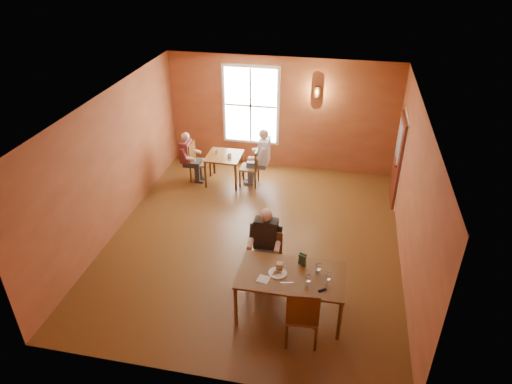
% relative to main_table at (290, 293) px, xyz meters
% --- Properties ---
extents(ground, '(6.00, 7.00, 0.01)m').
position_rel_main_table_xyz_m(ground, '(-1.02, 1.93, -0.41)').
color(ground, brown).
rests_on(ground, ground).
extents(wall_back, '(6.00, 0.04, 3.00)m').
position_rel_main_table_xyz_m(wall_back, '(-1.02, 5.43, 1.09)').
color(wall_back, brown).
rests_on(wall_back, ground).
extents(wall_front, '(6.00, 0.04, 3.00)m').
position_rel_main_table_xyz_m(wall_front, '(-1.02, -1.57, 1.09)').
color(wall_front, brown).
rests_on(wall_front, ground).
extents(wall_left, '(0.04, 7.00, 3.00)m').
position_rel_main_table_xyz_m(wall_left, '(-4.02, 1.93, 1.09)').
color(wall_left, brown).
rests_on(wall_left, ground).
extents(wall_right, '(0.04, 7.00, 3.00)m').
position_rel_main_table_xyz_m(wall_right, '(1.98, 1.93, 1.09)').
color(wall_right, brown).
rests_on(wall_right, ground).
extents(ceiling, '(6.00, 7.00, 0.04)m').
position_rel_main_table_xyz_m(ceiling, '(-1.02, 1.93, 2.59)').
color(ceiling, white).
rests_on(ceiling, wall_back).
extents(window, '(1.36, 0.10, 1.96)m').
position_rel_main_table_xyz_m(window, '(-1.82, 5.38, 1.29)').
color(window, white).
rests_on(window, wall_back).
extents(door, '(0.12, 1.04, 2.10)m').
position_rel_main_table_xyz_m(door, '(1.92, 4.23, 0.64)').
color(door, maroon).
rests_on(door, ground).
extents(wall_sconce, '(0.16, 0.16, 0.28)m').
position_rel_main_table_xyz_m(wall_sconce, '(-0.12, 5.33, 1.79)').
color(wall_sconce, brown).
rests_on(wall_sconce, wall_back).
extents(main_table, '(1.76, 0.99, 0.83)m').
position_rel_main_table_xyz_m(main_table, '(0.00, 0.00, 0.00)').
color(main_table, brown).
rests_on(main_table, ground).
extents(chair_diner_main, '(0.45, 0.45, 1.02)m').
position_rel_main_table_xyz_m(chair_diner_main, '(-0.50, 0.65, 0.10)').
color(chair_diner_main, '#552C1B').
rests_on(chair_diner_main, ground).
extents(diner_main, '(0.56, 0.56, 1.40)m').
position_rel_main_table_xyz_m(diner_main, '(-0.50, 0.62, 0.29)').
color(diner_main, black).
rests_on(diner_main, ground).
extents(chair_empty, '(0.55, 0.55, 1.13)m').
position_rel_main_table_xyz_m(chair_empty, '(0.25, -0.55, 0.15)').
color(chair_empty, brown).
rests_on(chair_empty, ground).
extents(plate_food, '(0.32, 0.32, 0.04)m').
position_rel_main_table_xyz_m(plate_food, '(-0.23, -0.02, 0.43)').
color(plate_food, white).
rests_on(plate_food, main_table).
extents(sandwich, '(0.10, 0.10, 0.12)m').
position_rel_main_table_xyz_m(sandwich, '(-0.21, 0.07, 0.47)').
color(sandwich, '#D8BC76').
rests_on(sandwich, main_table).
extents(goblet_a, '(0.12, 0.12, 0.22)m').
position_rel_main_table_xyz_m(goblet_a, '(0.42, 0.11, 0.52)').
color(goblet_a, white).
rests_on(goblet_a, main_table).
extents(goblet_b, '(0.11, 0.11, 0.22)m').
position_rel_main_table_xyz_m(goblet_b, '(0.59, -0.10, 0.52)').
color(goblet_b, white).
rests_on(goblet_b, main_table).
extents(goblet_c, '(0.11, 0.11, 0.21)m').
position_rel_main_table_xyz_m(goblet_c, '(0.29, -0.20, 0.52)').
color(goblet_c, white).
rests_on(goblet_c, main_table).
extents(menu_stand, '(0.15, 0.11, 0.22)m').
position_rel_main_table_xyz_m(menu_stand, '(0.14, 0.29, 0.52)').
color(menu_stand, '#2B4630').
rests_on(menu_stand, main_table).
extents(knife, '(0.21, 0.06, 0.00)m').
position_rel_main_table_xyz_m(knife, '(-0.04, -0.21, 0.41)').
color(knife, silver).
rests_on(knife, main_table).
extents(napkin, '(0.22, 0.22, 0.01)m').
position_rel_main_table_xyz_m(napkin, '(-0.43, -0.21, 0.42)').
color(napkin, white).
rests_on(napkin, main_table).
extents(sunglasses, '(0.14, 0.12, 0.02)m').
position_rel_main_table_xyz_m(sunglasses, '(0.52, -0.28, 0.42)').
color(sunglasses, black).
rests_on(sunglasses, main_table).
extents(second_table, '(0.86, 0.86, 0.76)m').
position_rel_main_table_xyz_m(second_table, '(-2.28, 4.25, -0.03)').
color(second_table, brown).
rests_on(second_table, ground).
extents(chair_diner_white, '(0.44, 0.44, 0.99)m').
position_rel_main_table_xyz_m(chair_diner_white, '(-1.63, 4.25, 0.08)').
color(chair_diner_white, '#4B2712').
rests_on(chair_diner_white, ground).
extents(diner_white, '(0.58, 0.58, 1.45)m').
position_rel_main_table_xyz_m(diner_white, '(-1.60, 4.25, 0.31)').
color(diner_white, silver).
rests_on(diner_white, ground).
extents(chair_diner_maroon, '(0.45, 0.45, 1.01)m').
position_rel_main_table_xyz_m(chair_diner_maroon, '(-2.93, 4.25, 0.09)').
color(chair_diner_maroon, brown).
rests_on(chair_diner_maroon, ground).
extents(diner_maroon, '(0.51, 0.51, 1.28)m').
position_rel_main_table_xyz_m(diner_maroon, '(-2.96, 4.25, 0.23)').
color(diner_maroon, maroon).
rests_on(diner_maroon, ground).
extents(cup_a, '(0.16, 0.16, 0.10)m').
position_rel_main_table_xyz_m(cup_a, '(-2.12, 4.17, 0.39)').
color(cup_a, white).
rests_on(cup_a, second_table).
extents(cup_b, '(0.14, 0.14, 0.10)m').
position_rel_main_table_xyz_m(cup_b, '(-2.50, 4.33, 0.39)').
color(cup_b, white).
rests_on(cup_b, second_table).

